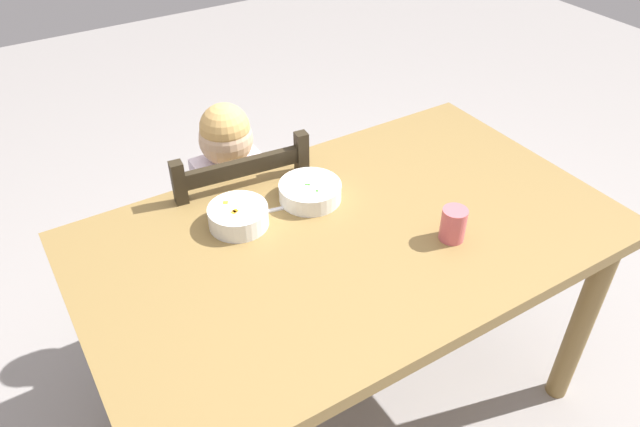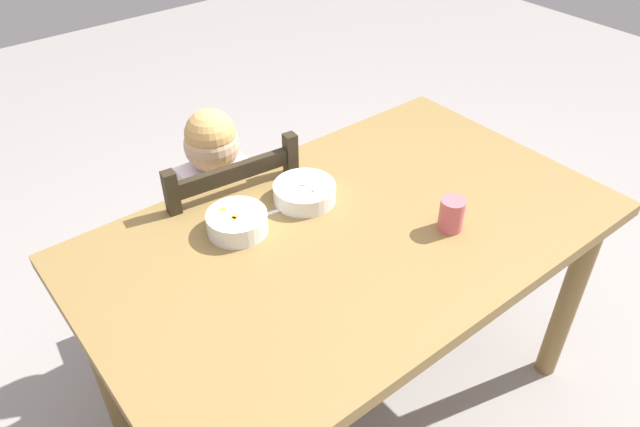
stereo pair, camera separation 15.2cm
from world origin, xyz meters
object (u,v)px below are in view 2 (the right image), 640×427
object	(u,v)px
dining_table	(351,256)
spoon	(259,216)
child_figure	(223,204)
bowl_of_peas	(305,192)
bowl_of_carrots	(237,222)
drinking_cup	(451,215)
dining_chair	(226,247)

from	to	relation	value
dining_table	spoon	world-z (taller)	spoon
child_figure	bowl_of_peas	xyz separation A→B (m)	(0.11, -0.29, 0.16)
bowl_of_carrots	drinking_cup	bearing A→B (deg)	-37.42
child_figure	bowl_of_carrots	size ratio (longest dim) A/B	5.77
spoon	drinking_cup	bearing A→B (deg)	-43.62
spoon	dining_table	bearing A→B (deg)	-49.16
dining_chair	spoon	world-z (taller)	dining_chair
bowl_of_peas	drinking_cup	size ratio (longest dim) A/B	1.93
dining_chair	child_figure	size ratio (longest dim) A/B	0.94
dining_chair	drinking_cup	world-z (taller)	dining_chair
child_figure	bowl_of_carrots	xyz separation A→B (m)	(-0.11, -0.29, 0.16)
drinking_cup	dining_table	bearing A→B (deg)	141.82
dining_table	bowl_of_carrots	size ratio (longest dim) A/B	8.85
dining_chair	drinking_cup	bearing A→B (deg)	-61.75
bowl_of_peas	bowl_of_carrots	distance (m)	0.23
dining_chair	drinking_cup	size ratio (longest dim) A/B	9.53
dining_chair	spoon	xyz separation A→B (m)	(-0.03, -0.29, 0.32)
dining_table	bowl_of_peas	bearing A→B (deg)	96.43
dining_chair	bowl_of_peas	world-z (taller)	dining_chair
spoon	dining_chair	bearing A→B (deg)	83.96
bowl_of_carrots	drinking_cup	world-z (taller)	drinking_cup
child_figure	dining_table	bearing A→B (deg)	-74.26
dining_chair	bowl_of_peas	size ratio (longest dim) A/B	4.93
bowl_of_carrots	dining_table	bearing A→B (deg)	-36.77
bowl_of_peas	spoon	xyz separation A→B (m)	(-0.15, 0.01, -0.02)
bowl_of_peas	drinking_cup	world-z (taller)	drinking_cup
dining_table	bowl_of_carrots	world-z (taller)	bowl_of_carrots
dining_table	child_figure	size ratio (longest dim) A/B	1.53
drinking_cup	child_figure	bearing A→B (deg)	118.15
bowl_of_carrots	drinking_cup	xyz separation A→B (m)	(0.46, -0.35, 0.02)
dining_chair	bowl_of_peas	bearing A→B (deg)	-68.30
bowl_of_carrots	dining_chair	bearing A→B (deg)	70.11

